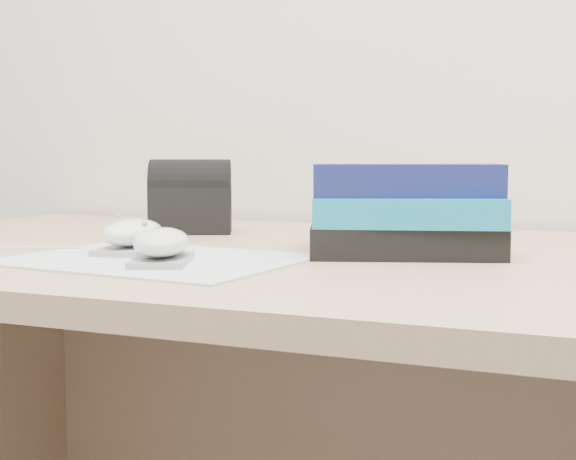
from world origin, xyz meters
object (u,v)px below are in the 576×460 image
at_px(desk, 375,417).
at_px(book_stack, 404,209).
at_px(pouch, 191,197).
at_px(mouse_front, 162,245).
at_px(mouse_rear, 133,235).

xyz_separation_m(desk, book_stack, (0.05, -0.04, 0.29)).
distance_m(book_stack, pouch, 0.40).
bearing_deg(book_stack, desk, 137.37).
bearing_deg(mouse_front, mouse_rear, 139.29).
height_order(desk, pouch, pouch).
xyz_separation_m(desk, mouse_rear, (-0.26, -0.18, 0.26)).
height_order(desk, mouse_front, mouse_front).
xyz_separation_m(mouse_rear, mouse_front, (0.09, -0.08, -0.00)).
height_order(desk, book_stack, book_stack).
relative_size(desk, book_stack, 5.72).
relative_size(desk, mouse_front, 12.70).
bearing_deg(pouch, desk, -14.39).
bearing_deg(pouch, mouse_rear, -75.84).
height_order(mouse_rear, mouse_front, mouse_rear).
xyz_separation_m(desk, pouch, (-0.33, 0.09, 0.29)).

